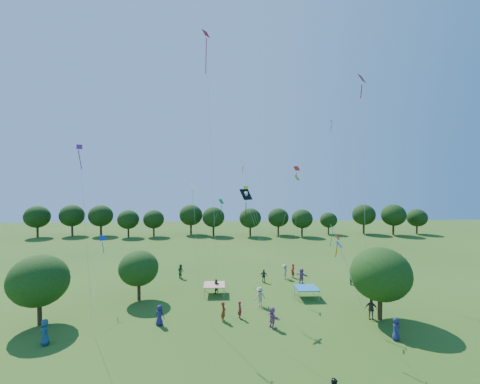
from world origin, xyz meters
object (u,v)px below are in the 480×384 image
(tent_red_stripe, at_px, (214,285))
(red_high_kite, at_px, (208,84))
(tent_blue, at_px, (307,288))
(near_tree_west, at_px, (39,281))
(near_tree_east, at_px, (381,274))
(pirate_kite, at_px, (246,196))
(near_tree_north, at_px, (139,268))

(tent_red_stripe, relative_size, red_high_kite, 0.09)
(tent_red_stripe, bearing_deg, tent_blue, -8.88)
(tent_red_stripe, relative_size, tent_blue, 1.00)
(near_tree_west, xyz_separation_m, red_high_kite, (13.94, 2.08, 16.95))
(near_tree_east, bearing_deg, red_high_kite, 170.21)
(near_tree_east, relative_size, tent_blue, 2.85)
(tent_red_stripe, relative_size, pirate_kite, 0.22)
(pirate_kite, bearing_deg, tent_blue, 16.34)
(tent_blue, bearing_deg, near_tree_east, -47.35)
(near_tree_north, height_order, pirate_kite, pirate_kite)
(tent_blue, bearing_deg, near_tree_west, -168.25)
(red_high_kite, bearing_deg, tent_blue, 16.23)
(tent_blue, height_order, red_high_kite, red_high_kite)
(near_tree_west, bearing_deg, red_high_kite, 8.49)
(red_high_kite, bearing_deg, tent_red_stripe, 84.95)
(near_tree_east, xyz_separation_m, pirate_kite, (-11.31, 3.58, 6.61))
(tent_red_stripe, xyz_separation_m, tent_blue, (9.46, -1.48, 0.00))
(near_tree_west, relative_size, near_tree_north, 1.17)
(near_tree_north, relative_size, pirate_kite, 0.50)
(near_tree_west, height_order, pirate_kite, pirate_kite)
(near_tree_east, relative_size, red_high_kite, 0.26)
(near_tree_east, distance_m, pirate_kite, 13.58)
(near_tree_east, relative_size, tent_red_stripe, 2.85)
(near_tree_east, distance_m, red_high_kite, 22.49)
(pirate_kite, xyz_separation_m, red_high_kite, (-3.54, -1.02, 10.09))
(near_tree_west, xyz_separation_m, pirate_kite, (17.48, 3.10, 6.86))
(near_tree_west, relative_size, tent_red_stripe, 2.66)
(near_tree_north, distance_m, tent_blue, 17.13)
(near_tree_north, bearing_deg, near_tree_west, -142.58)
(near_tree_west, height_order, tent_red_stripe, near_tree_west)
(tent_blue, relative_size, pirate_kite, 0.22)
(near_tree_west, bearing_deg, pirate_kite, 10.06)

